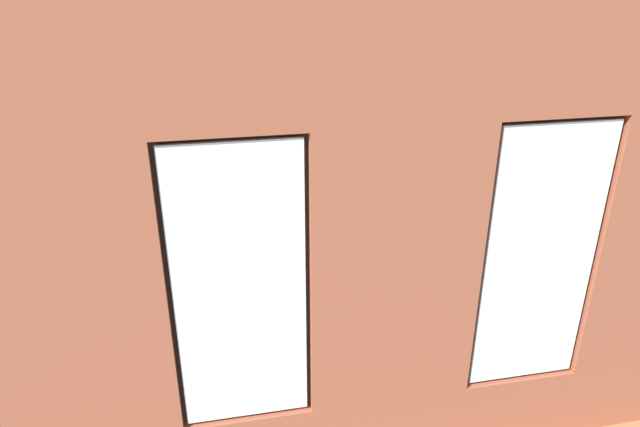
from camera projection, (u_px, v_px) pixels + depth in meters
ground_plane at (313, 274)px, 6.87m from camera, size 6.28×6.47×0.10m
brick_wall_with_windows at (397, 252)px, 3.59m from camera, size 5.68×0.30×3.45m
white_wall_right at (31, 152)px, 5.46m from camera, size 0.10×5.47×3.45m
couch_by_window at (305, 372)px, 4.65m from camera, size 1.77×0.87×0.80m
couch_left at (500, 248)px, 6.67m from camera, size 0.88×1.96×0.80m
coffee_table at (308, 227)px, 7.05m from camera, size 1.59×0.87×0.43m
cup_ceramic at (340, 213)px, 7.22m from camera, size 0.08×0.08×0.10m
candle_jar at (291, 218)px, 7.07m from camera, size 0.08×0.08×0.09m
remote_gray at (320, 227)px, 6.93m from camera, size 0.18×0.07×0.02m
media_console at (83, 293)px, 5.82m from camera, size 1.20×0.42×0.59m
tv_flatscreen at (71, 229)px, 5.53m from camera, size 1.20×0.20×0.85m
papasan_chair at (240, 188)px, 8.14m from camera, size 1.02×1.02×0.66m
potted_plant_corner_far_left at (622, 307)px, 4.93m from camera, size 0.83×0.91×1.13m
potted_plant_foreground_right at (133, 169)px, 8.12m from camera, size 1.00×1.04×1.25m
potted_plant_between_couches at (458, 328)px, 4.86m from camera, size 0.50×0.50×0.80m
potted_plant_beside_window_right at (89, 351)px, 4.06m from camera, size 0.90×0.77×1.35m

